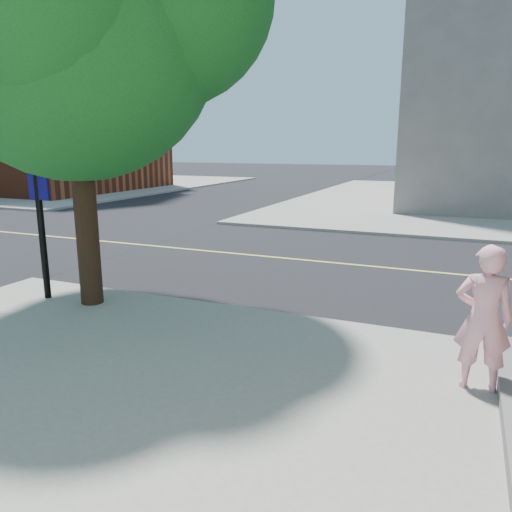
% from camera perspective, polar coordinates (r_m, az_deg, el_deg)
% --- Properties ---
extents(ground, '(140.00, 140.00, 0.00)m').
position_cam_1_polar(ground, '(11.51, -21.10, -3.43)').
color(ground, black).
rests_on(ground, ground).
extents(road_ew, '(140.00, 9.00, 0.01)m').
position_cam_1_polar(road_ew, '(14.95, -9.13, 0.88)').
color(road_ew, black).
rests_on(road_ew, ground).
extents(sidewalk_nw, '(26.00, 25.00, 0.12)m').
position_cam_1_polar(sidewalk_nw, '(42.68, -23.51, 7.71)').
color(sidewalk_nw, gray).
rests_on(sidewalk_nw, ground).
extents(church, '(15.20, 12.00, 14.40)m').
position_cam_1_polar(church, '(38.22, -25.18, 17.83)').
color(church, brown).
rests_on(church, sidewalk_nw).
extents(man_on_phone, '(0.69, 0.48, 1.81)m').
position_cam_1_polar(man_on_phone, '(6.49, 24.89, -6.57)').
color(man_on_phone, '#FAA7B9').
rests_on(man_on_phone, sidewalk_se).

